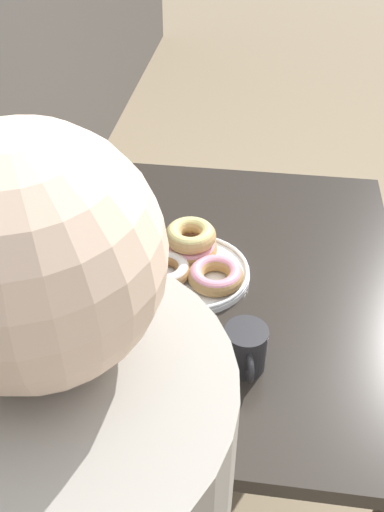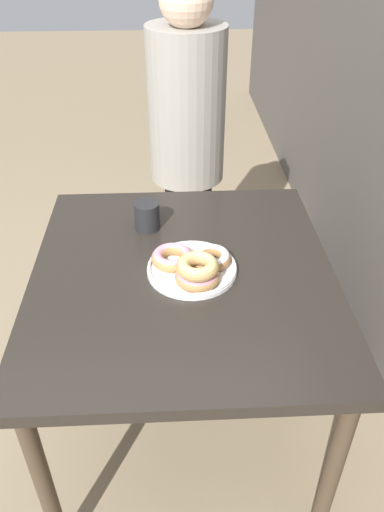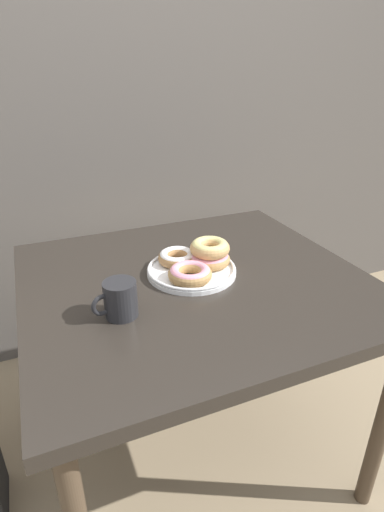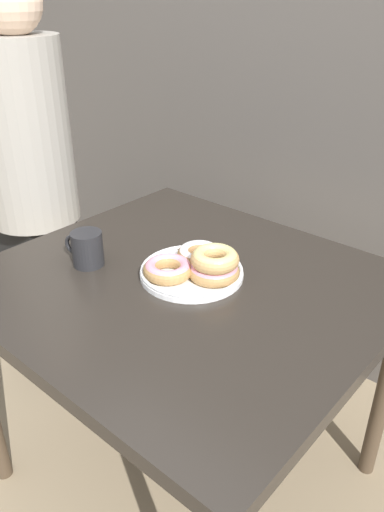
% 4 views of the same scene
% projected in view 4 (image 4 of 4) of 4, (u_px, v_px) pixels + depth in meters
% --- Properties ---
extents(wall_back, '(8.00, 0.05, 2.60)m').
position_uv_depth(wall_back, '(358.00, 33.00, 1.62)').
color(wall_back, '#56514C').
rests_on(wall_back, ground_plane).
extents(dining_table, '(1.02, 0.93, 0.75)m').
position_uv_depth(dining_table, '(185.00, 304.00, 1.36)').
color(dining_table, '#28231E').
rests_on(dining_table, ground_plane).
extents(donut_plate, '(0.29, 0.29, 0.09)m').
position_uv_depth(donut_plate, '(197.00, 266.00, 1.31)').
color(donut_plate, white).
rests_on(donut_plate, dining_table).
extents(coffee_mug, '(0.12, 0.09, 0.10)m').
position_uv_depth(coffee_mug, '(87.00, 248.00, 1.37)').
color(coffee_mug, '#232326').
rests_on(coffee_mug, dining_table).
extents(person_figure, '(0.34, 0.31, 1.49)m').
position_uv_depth(person_figure, '(31.00, 191.00, 1.78)').
color(person_figure, black).
rests_on(person_figure, ground_plane).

